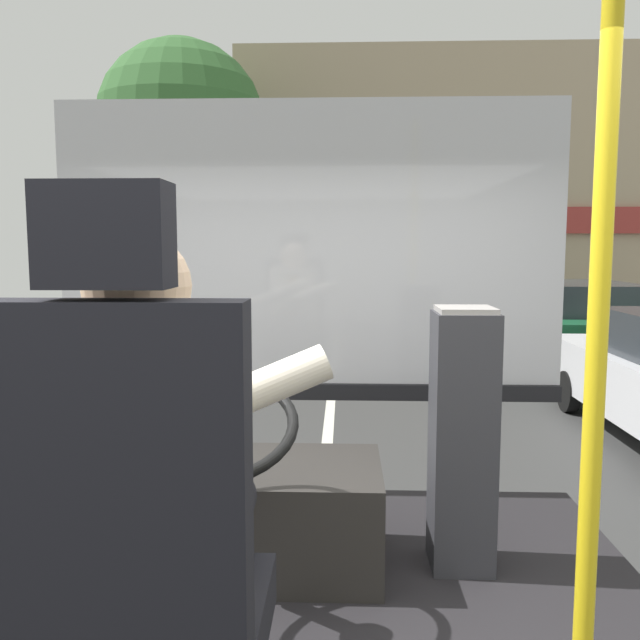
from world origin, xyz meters
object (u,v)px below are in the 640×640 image
Objects in this scene: steering_console at (238,511)px; parked_car_green at (575,322)px; driver_seat at (137,582)px; bus_driver at (151,471)px; handrail_pole at (598,312)px; fare_box at (462,439)px; parked_car_silver at (494,300)px.

parked_car_green is at bearing 63.98° from steering_console.
bus_driver is (0.00, 0.11, 0.19)m from driver_seat.
handrail_pole reaches higher than fare_box.
parked_car_silver is (4.45, 16.57, -0.77)m from driver_seat.
steering_console is (0.00, 1.21, -0.36)m from driver_seat.
parked_car_silver is at bearing 74.87° from bus_driver.
handrail_pole is at bearing 11.30° from driver_seat.
steering_console reaches higher than parked_car_silver.
steering_console is at bearing -116.02° from parked_car_green.
parked_car_silver is at bearing 76.81° from fare_box.
driver_seat is at bearing -90.00° from steering_console.
bus_driver is 0.77× the size of fare_box.
parked_car_green is (4.49, 10.29, -0.85)m from bus_driver.
driver_seat is 17.17m from parked_car_silver.
parked_car_green is (4.49, 9.20, -0.30)m from steering_console.
steering_console reaches higher than parked_car_green.
steering_console is at bearing 90.00° from bus_driver.
parked_car_silver is (3.59, 15.32, -0.69)m from fare_box.
parked_car_green is at bearing 68.37° from fare_box.
fare_box is at bearing -111.63° from parked_car_green.
parked_car_green is (4.49, 10.40, -0.66)m from driver_seat.
handrail_pole is 0.50× the size of parked_car_green.
parked_car_silver is (4.45, 15.36, -0.41)m from steering_console.
handrail_pole reaches higher than parked_car_green.
parked_car_green is at bearing -89.64° from parked_car_silver.
driver_seat reaches higher than steering_console.
parked_car_silver is at bearing 74.96° from driver_seat.
fare_box reaches higher than steering_console.
fare_box is at bearing 2.79° from steering_console.
handrail_pole reaches higher than parked_car_silver.
bus_driver is at bearing -113.57° from parked_car_green.
fare_box reaches higher than parked_car_green.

